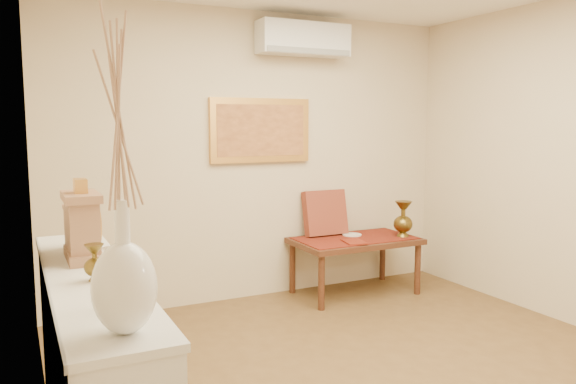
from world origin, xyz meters
TOP-DOWN VIEW (x-y plane):
  - wall_back at (0.00, 2.25)m, footprint 4.00×0.02m
  - wall_left at (-2.00, 0.00)m, footprint 0.02×4.50m
  - white_vase at (-1.81, -0.84)m, footprint 0.21×0.21m
  - candlestick at (-1.80, -0.55)m, footprint 0.11×0.11m
  - brass_urn_small at (-1.81, -0.14)m, footprint 0.09×0.09m
  - table_cloth at (0.85, 1.88)m, footprint 1.14×0.59m
  - brass_urn_tall at (1.31, 1.74)m, footprint 0.19×0.19m
  - plate at (0.89, 1.99)m, footprint 0.19×0.19m
  - menu at (0.72, 1.70)m, footprint 0.22×0.28m
  - cushion at (0.66, 2.14)m, footprint 0.45×0.19m
  - display_ledge at (-1.82, 0.00)m, footprint 0.37×2.02m
  - mantel_clock at (-1.81, 0.29)m, footprint 0.17×0.36m
  - wooden_chest at (-1.80, 0.53)m, footprint 0.16×0.21m
  - low_table at (0.85, 1.88)m, footprint 1.20×0.70m
  - painting at (0.00, 2.22)m, footprint 1.00×0.06m
  - ac_unit at (0.40, 2.12)m, footprint 0.90×0.25m

SIDE VIEW (x-z plane):
  - low_table at x=0.85m, z-range 0.21..0.76m
  - display_ledge at x=-1.82m, z-range 0.00..0.98m
  - table_cloth at x=0.85m, z-range 0.55..0.56m
  - plate at x=0.89m, z-range 0.56..0.57m
  - menu at x=0.72m, z-range 0.56..0.57m
  - brass_urn_tall at x=1.31m, z-range 0.56..0.98m
  - cushion at x=0.66m, z-range 0.55..1.01m
  - brass_urn_small at x=-1.81m, z-range 0.98..1.19m
  - candlestick at x=-1.80m, z-range 0.98..1.21m
  - wooden_chest at x=-1.80m, z-range 0.98..1.22m
  - mantel_clock at x=-1.81m, z-range 0.95..1.36m
  - wall_back at x=0.00m, z-range 0.00..2.70m
  - wall_left at x=-2.00m, z-range 0.00..2.70m
  - white_vase at x=-1.81m, z-range 0.98..2.09m
  - painting at x=0.00m, z-range 1.30..1.90m
  - ac_unit at x=0.40m, z-range 2.30..2.60m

